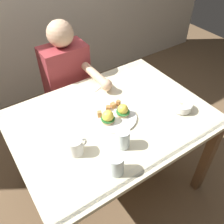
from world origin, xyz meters
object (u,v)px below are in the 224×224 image
(fruit_bowl, at_px, (182,106))
(water_glass_far, at_px, (116,166))
(coffee_mug, at_px, (76,146))
(diner_person, at_px, (69,82))
(water_glass_near, at_px, (123,139))
(eggs_benedict_plate, at_px, (114,115))
(fork, at_px, (102,85))
(dining_table, at_px, (112,129))

(fruit_bowl, bearing_deg, water_glass_far, -166.28)
(coffee_mug, relative_size, diner_person, 0.10)
(fruit_bowl, relative_size, water_glass_far, 1.07)
(coffee_mug, relative_size, water_glass_near, 0.98)
(eggs_benedict_plate, bearing_deg, fork, 69.90)
(dining_table, height_order, fruit_bowl, fruit_bowl)
(eggs_benedict_plate, xyz_separation_m, diner_person, (-0.01, 0.62, -0.12))
(water_glass_far, bearing_deg, dining_table, 59.24)
(eggs_benedict_plate, relative_size, water_glass_far, 2.41)
(fruit_bowl, relative_size, water_glass_near, 1.06)
(eggs_benedict_plate, relative_size, coffee_mug, 2.42)
(diner_person, bearing_deg, water_glass_near, -95.22)
(fork, distance_m, water_glass_far, 0.73)
(coffee_mug, height_order, water_glass_far, water_glass_far)
(coffee_mug, xyz_separation_m, water_glass_near, (0.23, -0.10, 0.00))
(water_glass_far, bearing_deg, water_glass_near, 43.34)
(fork, relative_size, water_glass_far, 1.35)
(fork, xyz_separation_m, water_glass_near, (-0.21, -0.53, 0.05))
(coffee_mug, bearing_deg, diner_person, 67.11)
(dining_table, xyz_separation_m, fruit_bowl, (0.41, -0.19, 0.14))
(eggs_benedict_plate, xyz_separation_m, water_glass_near, (-0.08, -0.20, 0.03))
(dining_table, height_order, diner_person, diner_person)
(dining_table, distance_m, coffee_mug, 0.37)
(water_glass_near, distance_m, water_glass_far, 0.17)
(coffee_mug, distance_m, water_glass_near, 0.25)
(fruit_bowl, distance_m, water_glass_near, 0.48)
(dining_table, distance_m, fork, 0.35)
(water_glass_near, bearing_deg, dining_table, 70.79)
(water_glass_near, bearing_deg, fruit_bowl, 3.60)
(fruit_bowl, distance_m, water_glass_far, 0.63)
(diner_person, bearing_deg, dining_table, -89.79)
(eggs_benedict_plate, distance_m, diner_person, 0.63)
(eggs_benedict_plate, height_order, fruit_bowl, eggs_benedict_plate)
(fruit_bowl, height_order, diner_person, diner_person)
(eggs_benedict_plate, bearing_deg, water_glass_near, -112.77)
(eggs_benedict_plate, relative_size, water_glass_near, 2.38)
(coffee_mug, xyz_separation_m, water_glass_far, (0.11, -0.22, -0.00))
(eggs_benedict_plate, xyz_separation_m, fruit_bowl, (0.40, -0.17, 0.00))
(fork, bearing_deg, water_glass_near, -111.12)
(coffee_mug, height_order, diner_person, diner_person)
(fruit_bowl, bearing_deg, water_glass_near, -176.40)
(coffee_mug, height_order, fork, coffee_mug)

